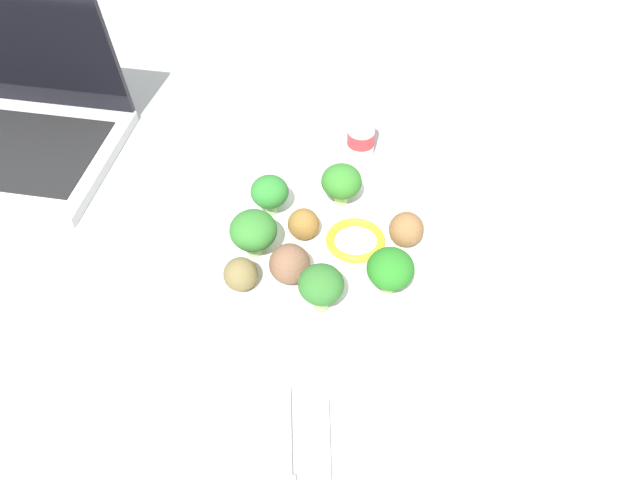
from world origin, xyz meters
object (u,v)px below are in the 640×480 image
(fork, at_px, (325,465))
(broccoli_floret_front_left, at_px, (270,192))
(pepper_ring_back_left, at_px, (355,240))
(meatball_front_left, at_px, (304,224))
(broccoli_floret_mid_right, at_px, (323,285))
(broccoli_floret_back_right, at_px, (253,229))
(napkin, at_px, (305,460))
(meatball_back_left, at_px, (290,264))
(yogurt_bottle, at_px, (361,135))
(meatball_far_rim, at_px, (406,229))
(plate, at_px, (320,257))
(knife, at_px, (285,466))
(broccoli_floret_mid_left, at_px, (341,182))
(broccoli_floret_back_left, at_px, (390,269))
(meatball_center, at_px, (241,274))

(fork, bearing_deg, broccoli_floret_front_left, -169.44)
(broccoli_floret_front_left, height_order, pepper_ring_back_left, broccoli_floret_front_left)
(meatball_front_left, relative_size, fork, 0.31)
(broccoli_floret_front_left, bearing_deg, meatball_front_left, 45.58)
(broccoli_floret_mid_right, xyz_separation_m, broccoli_floret_front_left, (-0.15, -0.06, -0.00))
(broccoli_floret_back_right, distance_m, napkin, 0.26)
(pepper_ring_back_left, bearing_deg, fork, -8.55)
(meatball_back_left, bearing_deg, yogurt_bottle, 158.63)
(pepper_ring_back_left, bearing_deg, meatball_far_rim, 91.55)
(plate, height_order, knife, plate)
(broccoli_floret_mid_left, xyz_separation_m, napkin, (0.33, -0.04, -0.05))
(plate, relative_size, broccoli_floret_front_left, 5.43)
(broccoli_floret_back_left, bearing_deg, meatball_far_rim, 160.82)
(plate, relative_size, meatball_center, 7.48)
(plate, xyz_separation_m, broccoli_floret_back_left, (0.06, 0.07, 0.04))
(pepper_ring_back_left, xyz_separation_m, fork, (0.27, -0.04, -0.01))
(broccoli_floret_mid_left, relative_size, meatball_center, 1.41)
(pepper_ring_back_left, relative_size, fork, 0.57)
(broccoli_floret_back_right, relative_size, broccoli_floret_front_left, 1.12)
(broccoli_floret_back_right, relative_size, meatball_far_rim, 1.43)
(meatball_center, height_order, pepper_ring_back_left, meatball_center)
(broccoli_floret_mid_left, height_order, fork, broccoli_floret_mid_left)
(fork, relative_size, knife, 0.83)
(broccoli_floret_back_left, bearing_deg, broccoli_floret_back_right, -112.68)
(broccoli_floret_mid_left, bearing_deg, pepper_ring_back_left, 11.58)
(broccoli_floret_back_right, distance_m, fork, 0.27)
(meatball_front_left, bearing_deg, napkin, 0.34)
(broccoli_floret_front_left, bearing_deg, broccoli_floret_mid_left, 101.67)
(fork, bearing_deg, knife, -88.80)
(broccoli_floret_mid_left, relative_size, pepper_ring_back_left, 0.77)
(broccoli_floret_back_right, bearing_deg, plate, 87.21)
(broccoli_floret_back_left, distance_m, napkin, 0.21)
(fork, relative_size, yogurt_bottle, 1.63)
(broccoli_floret_front_left, height_order, knife, broccoli_floret_front_left)
(broccoli_floret_back_right, xyz_separation_m, broccoli_floret_front_left, (-0.06, 0.02, -0.00))
(fork, bearing_deg, broccoli_floret_mid_left, 175.63)
(meatball_far_rim, bearing_deg, broccoli_floret_mid_right, -45.55)
(meatball_far_rim, bearing_deg, meatball_front_left, -95.74)
(broccoli_floret_front_left, bearing_deg, napkin, 7.55)
(napkin, bearing_deg, meatball_front_left, -179.66)
(broccoli_floret_front_left, bearing_deg, broccoli_floret_back_right, -13.88)
(broccoli_floret_back_right, xyz_separation_m, meatball_far_rim, (-0.01, 0.17, -0.02))
(broccoli_floret_mid_left, height_order, meatball_far_rim, broccoli_floret_mid_left)
(plate, height_order, broccoli_floret_front_left, broccoli_floret_front_left)
(broccoli_floret_mid_left, relative_size, napkin, 0.31)
(broccoli_floret_back_left, height_order, meatball_center, broccoli_floret_back_left)
(pepper_ring_back_left, distance_m, knife, 0.28)
(pepper_ring_back_left, bearing_deg, meatball_back_left, -55.30)
(pepper_ring_back_left, height_order, napkin, pepper_ring_back_left)
(broccoli_floret_front_left, relative_size, yogurt_bottle, 0.70)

